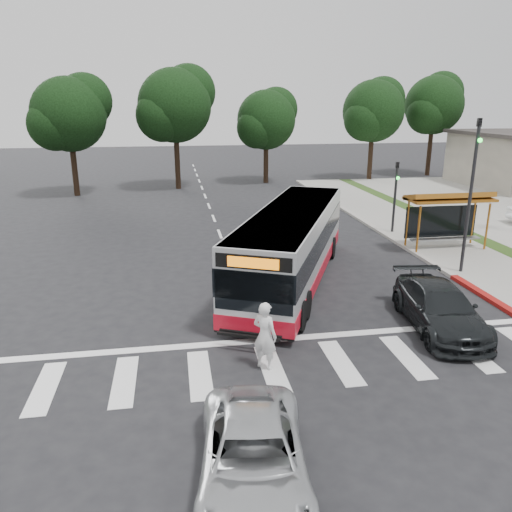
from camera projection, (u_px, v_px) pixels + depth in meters
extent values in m
plane|color=black|center=(246.00, 301.00, 18.60)|extent=(140.00, 140.00, 0.00)
cube|color=gray|center=(419.00, 234.00, 27.86)|extent=(4.00, 40.00, 0.12)
cube|color=#9E9991|center=(386.00, 235.00, 27.54)|extent=(0.30, 40.00, 0.15)
cube|color=maroon|center=(498.00, 304.00, 18.12)|extent=(0.32, 6.00, 0.15)
cube|color=silver|center=(272.00, 368.00, 13.89)|extent=(18.00, 2.60, 0.01)
cylinder|color=#995A19|center=(418.00, 230.00, 23.79)|extent=(0.10, 0.10, 2.30)
cylinder|color=#995A19|center=(487.00, 227.00, 24.36)|extent=(0.10, 0.10, 2.30)
cylinder|color=#995A19|center=(407.00, 224.00, 24.92)|extent=(0.10, 0.10, 2.30)
cylinder|color=#995A19|center=(473.00, 221.00, 25.49)|extent=(0.10, 0.10, 2.30)
cube|color=#995A19|center=(450.00, 199.00, 24.26)|extent=(4.20, 1.60, 0.12)
cube|color=#995A19|center=(449.00, 196.00, 24.26)|extent=(4.20, 1.32, 0.51)
cube|color=black|center=(441.00, 221.00, 25.19)|extent=(3.80, 0.06, 1.60)
cube|color=gray|center=(445.00, 239.00, 24.85)|extent=(3.60, 0.40, 0.08)
cylinder|color=black|center=(470.00, 199.00, 20.57)|extent=(0.14, 0.14, 6.50)
imported|color=black|center=(479.00, 131.00, 19.76)|extent=(0.16, 0.20, 1.00)
sphere|color=#19E533|center=(480.00, 140.00, 19.69)|extent=(0.18, 0.18, 0.18)
cylinder|color=black|center=(395.00, 198.00, 27.54)|extent=(0.14, 0.14, 4.00)
imported|color=black|center=(397.00, 171.00, 27.09)|extent=(0.16, 0.20, 1.00)
sphere|color=#19E533|center=(398.00, 178.00, 27.03)|extent=(0.18, 0.18, 0.18)
cylinder|color=black|center=(370.00, 155.00, 46.83)|extent=(0.44, 0.44, 4.40)
sphere|color=black|center=(373.00, 111.00, 45.65)|extent=(5.60, 5.60, 5.60)
sphere|color=black|center=(382.00, 100.00, 46.32)|extent=(4.20, 4.20, 4.20)
sphere|color=black|center=(366.00, 119.00, 45.04)|extent=(3.92, 3.92, 3.92)
cylinder|color=black|center=(429.00, 151.00, 49.79)|extent=(0.44, 0.44, 4.84)
sphere|color=black|center=(434.00, 105.00, 48.49)|extent=(5.60, 5.60, 5.60)
sphere|color=black|center=(441.00, 93.00, 49.13)|extent=(4.20, 4.20, 4.20)
sphere|color=black|center=(427.00, 113.00, 47.90)|extent=(3.92, 3.92, 3.92)
cylinder|color=black|center=(177.00, 160.00, 42.07)|extent=(0.44, 0.44, 4.84)
sphere|color=black|center=(175.00, 106.00, 40.77)|extent=(6.00, 6.00, 6.00)
sphere|color=black|center=(189.00, 92.00, 41.48)|extent=(4.50, 4.50, 4.50)
sphere|color=black|center=(162.00, 116.00, 40.12)|extent=(4.20, 4.20, 4.20)
cylinder|color=black|center=(266.00, 161.00, 45.35)|extent=(0.44, 0.44, 3.96)
sphere|color=black|center=(266.00, 120.00, 44.28)|extent=(5.20, 5.20, 5.20)
sphere|color=black|center=(276.00, 109.00, 44.92)|extent=(3.90, 3.90, 3.90)
sphere|color=black|center=(257.00, 128.00, 43.71)|extent=(3.64, 3.64, 3.64)
cylinder|color=black|center=(74.00, 167.00, 38.98)|extent=(0.44, 0.44, 4.40)
sphere|color=black|center=(69.00, 114.00, 37.80)|extent=(5.60, 5.60, 5.60)
sphere|color=black|center=(85.00, 101.00, 38.48)|extent=(4.20, 4.20, 4.20)
sphere|color=black|center=(54.00, 124.00, 37.20)|extent=(3.92, 3.92, 3.92)
imported|color=white|center=(265.00, 336.00, 13.64)|extent=(0.85, 0.83, 1.96)
imported|color=black|center=(439.00, 308.00, 16.17)|extent=(2.58, 5.11, 1.42)
imported|color=#B6B8BB|center=(253.00, 457.00, 9.49)|extent=(2.60, 4.69, 1.24)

